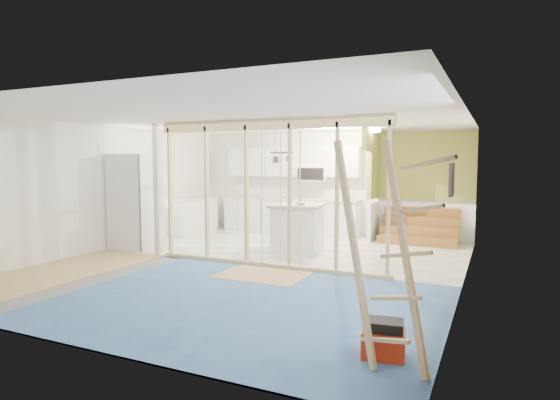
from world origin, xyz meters
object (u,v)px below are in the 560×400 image
at_px(toolbox, 384,340).
at_px(fridge, 136,202).
at_px(island, 298,228).
at_px(ladder, 387,255).

bearing_deg(toolbox, fridge, 141.86).
xyz_separation_m(fridge, toolbox, (6.07, -3.41, -0.83)).
height_order(island, ladder, ladder).
xyz_separation_m(fridge, island, (3.30, 1.06, -0.51)).
relative_size(fridge, toolbox, 4.60).
bearing_deg(fridge, island, 12.41).
bearing_deg(ladder, island, 141.03).
bearing_deg(fridge, ladder, -36.15).
distance_m(island, ladder, 5.52).
height_order(island, toolbox, island).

